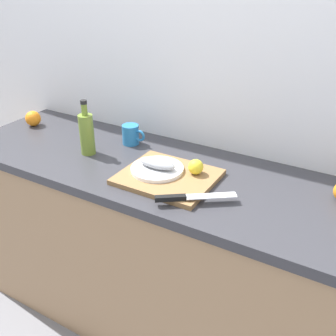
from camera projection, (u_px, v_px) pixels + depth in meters
ground_plane at (168, 323)px, 2.02m from camera, size 12.00×12.00×0.00m
back_wall at (205, 69)px, 1.69m from camera, size 3.20×0.05×2.50m
kitchen_counter at (168, 255)px, 1.81m from camera, size 2.00×0.60×0.90m
cutting_board at (168, 177)px, 1.53m from camera, size 0.36×0.31×0.02m
white_plate at (157, 169)px, 1.56m from camera, size 0.21×0.21×0.01m
fish_fillet at (157, 163)px, 1.54m from camera, size 0.16×0.07×0.04m
chef_knife at (185, 197)px, 1.36m from camera, size 0.25×0.19×0.02m
lemon_0 at (196, 167)px, 1.52m from camera, size 0.06×0.06×0.06m
olive_oil_bottle at (87, 133)px, 1.70m from camera, size 0.06×0.06×0.25m
coffee_mug_0 at (131, 135)px, 1.82m from camera, size 0.12×0.08×0.09m
orange_0 at (33, 118)px, 2.03m from camera, size 0.08×0.08×0.08m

